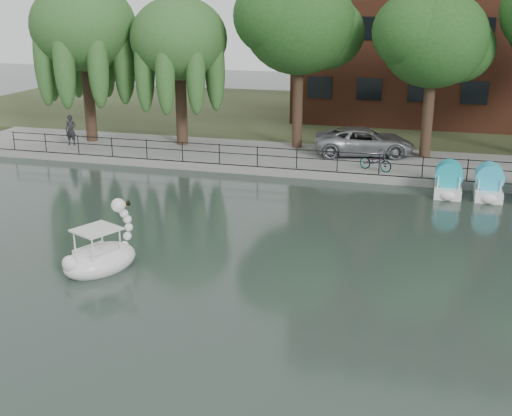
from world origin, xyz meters
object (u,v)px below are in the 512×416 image
at_px(minivan, 364,139).
at_px(swan_boat, 101,255).
at_px(bicycle, 376,160).
at_px(pedestrian, 71,128).

bearing_deg(minivan, swan_boat, 146.07).
height_order(bicycle, pedestrian, pedestrian).
relative_size(bicycle, pedestrian, 0.87).
distance_m(bicycle, pedestrian, 17.29).
distance_m(minivan, swan_boat, 17.89).
relative_size(bicycle, swan_boat, 0.57).
bearing_deg(swan_boat, bicycle, 86.06).
bearing_deg(bicycle, pedestrian, 109.66).
relative_size(minivan, pedestrian, 3.06).
height_order(bicycle, swan_boat, swan_boat).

